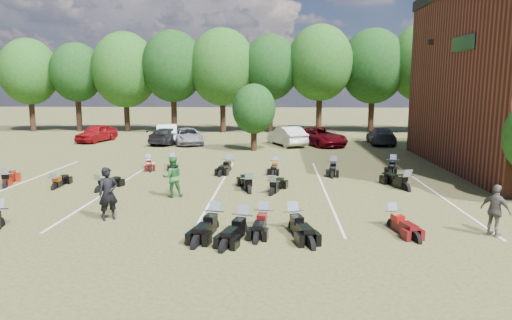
# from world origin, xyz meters

# --- Properties ---
(ground) EXTENTS (160.00, 160.00, 0.00)m
(ground) POSITION_xyz_m (0.00, 0.00, 0.00)
(ground) COLOR brown
(ground) RESTS_ON ground
(car_0) EXTENTS (2.69, 4.65, 1.49)m
(car_0) POSITION_xyz_m (-15.77, 20.10, 0.74)
(car_0) COLOR maroon
(car_0) RESTS_ON ground
(car_1) EXTENTS (2.70, 4.97, 1.55)m
(car_1) POSITION_xyz_m (-9.68, 20.17, 0.78)
(car_1) COLOR silver
(car_1) RESTS_ON ground
(car_2) EXTENTS (3.60, 5.19, 1.32)m
(car_2) POSITION_xyz_m (-7.64, 18.90, 0.66)
(car_2) COLOR gray
(car_2) RESTS_ON ground
(car_3) EXTENTS (2.84, 4.92, 1.34)m
(car_3) POSITION_xyz_m (-9.25, 19.00, 0.67)
(car_3) COLOR black
(car_3) RESTS_ON ground
(car_4) EXTENTS (2.82, 4.76, 1.52)m
(car_4) POSITION_xyz_m (0.96, 20.42, 0.76)
(car_4) COLOR #0C1555
(car_4) RESTS_ON ground
(car_5) EXTENTS (3.39, 4.94, 1.54)m
(car_5) POSITION_xyz_m (0.50, 18.53, 0.77)
(car_5) COLOR beige
(car_5) RESTS_ON ground
(car_6) EXTENTS (4.36, 5.73, 1.45)m
(car_6) POSITION_xyz_m (3.30, 18.65, 0.72)
(car_6) COLOR #55040D
(car_6) RESTS_ON ground
(car_7) EXTENTS (2.11, 4.78, 1.36)m
(car_7) POSITION_xyz_m (8.26, 19.65, 0.68)
(car_7) COLOR #353439
(car_7) RESTS_ON ground
(person_black) EXTENTS (0.84, 0.79, 1.94)m
(person_black) POSITION_xyz_m (-6.31, -2.30, 0.97)
(person_black) COLOR black
(person_black) RESTS_ON ground
(person_green) EXTENTS (1.04, 0.92, 1.78)m
(person_green) POSITION_xyz_m (-4.77, 1.17, 0.89)
(person_green) COLOR #25642A
(person_green) RESTS_ON ground
(person_grey) EXTENTS (0.92, 1.06, 1.71)m
(person_grey) POSITION_xyz_m (6.86, -3.48, 0.85)
(person_grey) COLOR #59534C
(person_grey) RESTS_ON ground
(motorcycle_2) EXTENTS (1.19, 2.48, 1.33)m
(motorcycle_2) POSITION_xyz_m (-2.32, -3.26, 0.00)
(motorcycle_2) COLOR black
(motorcycle_2) RESTS_ON ground
(motorcycle_3) EXTENTS (1.38, 2.51, 1.33)m
(motorcycle_3) POSITION_xyz_m (0.36, -3.20, 0.00)
(motorcycle_3) COLOR black
(motorcycle_3) RESTS_ON ground
(motorcycle_4) EXTENTS (1.30, 2.41, 1.28)m
(motorcycle_4) POSITION_xyz_m (-1.33, -3.61, 0.00)
(motorcycle_4) COLOR black
(motorcycle_4) RESTS_ON ground
(motorcycle_5) EXTENTS (0.91, 2.23, 1.21)m
(motorcycle_5) POSITION_xyz_m (-0.66, -2.88, 0.00)
(motorcycle_5) COLOR black
(motorcycle_5) RESTS_ON ground
(motorcycle_6) EXTENTS (1.16, 2.19, 1.16)m
(motorcycle_6) POSITION_xyz_m (3.80, -2.70, 0.00)
(motorcycle_6) COLOR #500B0E
(motorcycle_6) RESTS_ON ground
(motorcycle_7) EXTENTS (1.56, 2.57, 1.36)m
(motorcycle_7) POSITION_xyz_m (-13.20, 2.59, 0.00)
(motorcycle_7) COLOR maroon
(motorcycle_7) RESTS_ON ground
(motorcycle_8) EXTENTS (0.76, 2.04, 1.12)m
(motorcycle_8) POSITION_xyz_m (-10.69, 2.37, 0.00)
(motorcycle_8) COLOR black
(motorcycle_8) RESTS_ON ground
(motorcycle_9) EXTENTS (1.25, 2.18, 1.16)m
(motorcycle_9) POSITION_xyz_m (-8.37, 1.97, 0.00)
(motorcycle_9) COLOR black
(motorcycle_9) RESTS_ON ground
(motorcycle_10) EXTENTS (1.27, 2.37, 1.26)m
(motorcycle_10) POSITION_xyz_m (-0.42, 1.79, 0.00)
(motorcycle_10) COLOR black
(motorcycle_10) RESTS_ON ground
(motorcycle_11) EXTENTS (1.27, 2.54, 1.35)m
(motorcycle_11) POSITION_xyz_m (-1.50, 2.13, 0.00)
(motorcycle_11) COLOR black
(motorcycle_11) RESTS_ON ground
(motorcycle_13) EXTENTS (1.47, 2.64, 1.40)m
(motorcycle_13) POSITION_xyz_m (5.76, 2.91, 0.00)
(motorcycle_13) COLOR black
(motorcycle_13) RESTS_ON ground
(motorcycle_14) EXTENTS (1.27, 2.10, 1.12)m
(motorcycle_14) POSITION_xyz_m (-7.90, 8.26, 0.00)
(motorcycle_14) COLOR #3D0809
(motorcycle_14) RESTS_ON ground
(motorcycle_16) EXTENTS (1.14, 2.18, 1.16)m
(motorcycle_16) POSITION_xyz_m (-6.48, 8.49, 0.00)
(motorcycle_16) COLOR black
(motorcycle_16) RESTS_ON ground
(motorcycle_17) EXTENTS (0.84, 2.15, 1.17)m
(motorcycle_17) POSITION_xyz_m (-0.33, 7.52, 0.00)
(motorcycle_17) COLOR black
(motorcycle_17) RESTS_ON ground
(motorcycle_18) EXTENTS (1.10, 2.36, 1.27)m
(motorcycle_18) POSITION_xyz_m (-2.99, 7.42, 0.00)
(motorcycle_18) COLOR black
(motorcycle_18) RESTS_ON ground
(motorcycle_19) EXTENTS (1.05, 2.34, 1.26)m
(motorcycle_19) POSITION_xyz_m (2.93, 7.32, 0.00)
(motorcycle_19) COLOR black
(motorcycle_19) RESTS_ON ground
(motorcycle_20) EXTENTS (1.35, 2.32, 1.23)m
(motorcycle_20) POSITION_xyz_m (6.42, 8.09, 0.00)
(motorcycle_20) COLOR black
(motorcycle_20) RESTS_ON ground
(tree_line) EXTENTS (56.00, 6.00, 9.79)m
(tree_line) POSITION_xyz_m (-1.00, 29.00, 6.31)
(tree_line) COLOR black
(tree_line) RESTS_ON ground
(young_tree_midfield) EXTENTS (3.20, 3.20, 4.70)m
(young_tree_midfield) POSITION_xyz_m (-2.00, 15.50, 3.09)
(young_tree_midfield) COLOR black
(young_tree_midfield) RESTS_ON ground
(parking_lines) EXTENTS (20.10, 14.00, 0.01)m
(parking_lines) POSITION_xyz_m (-3.00, 3.00, 0.01)
(parking_lines) COLOR silver
(parking_lines) RESTS_ON ground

